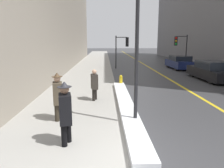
# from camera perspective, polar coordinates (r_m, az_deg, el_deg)

# --- Properties ---
(ground_plane) EXTENTS (160.00, 160.00, 0.00)m
(ground_plane) POSITION_cam_1_polar(r_m,az_deg,el_deg) (5.28, 6.20, -19.96)
(ground_plane) COLOR #38383A
(sidewalk_slab) EXTENTS (4.00, 80.00, 0.01)m
(sidewalk_slab) POSITION_cam_1_polar(r_m,az_deg,el_deg) (19.70, -5.76, 3.19)
(sidewalk_slab) COLOR #9E9B93
(sidewalk_slab) RESTS_ON ground
(road_centre_stripe) EXTENTS (0.16, 80.00, 0.00)m
(road_centre_stripe) POSITION_cam_1_polar(r_m,az_deg,el_deg) (20.21, 11.50, 3.21)
(road_centre_stripe) COLOR gold
(road_centre_stripe) RESTS_ON ground
(snow_bank_curb) EXTENTS (0.61, 9.08, 0.21)m
(snow_bank_curb) POSITION_cam_1_polar(r_m,az_deg,el_deg) (9.08, 3.66, -5.62)
(snow_bank_curb) COLOR white
(snow_bank_curb) RESTS_ON ground
(lamp_post) EXTENTS (0.28, 0.28, 4.35)m
(lamp_post) POSITION_cam_1_polar(r_m,az_deg,el_deg) (6.96, 6.51, 10.44)
(lamp_post) COLOR black
(lamp_post) RESTS_ON ground
(traffic_light_near) EXTENTS (1.31, 0.33, 3.23)m
(traffic_light_near) POSITION_cam_1_polar(r_m,az_deg,el_deg) (21.97, 2.94, 10.11)
(traffic_light_near) COLOR black
(traffic_light_near) RESTS_ON ground
(traffic_light_far) EXTENTS (1.31, 0.32, 3.33)m
(traffic_light_far) POSITION_cam_1_polar(r_m,az_deg,el_deg) (23.29, 17.24, 9.87)
(traffic_light_far) COLOR black
(traffic_light_far) RESTS_ON ground
(pedestrian_in_glasses) EXTENTS (0.41, 0.58, 1.72)m
(pedestrian_in_glasses) POSITION_cam_1_polar(r_m,az_deg,el_deg) (5.85, -12.08, -6.86)
(pedestrian_in_glasses) COLOR black
(pedestrian_in_glasses) RESTS_ON ground
(pedestrian_in_fedora) EXTENTS (0.40, 0.57, 1.68)m
(pedestrian_in_fedora) POSITION_cam_1_polar(r_m,az_deg,el_deg) (7.71, -13.96, -2.71)
(pedestrian_in_fedora) COLOR #2A241B
(pedestrian_in_fedora) RESTS_ON ground
(pedestrian_nearside) EXTENTS (0.36, 0.70, 1.46)m
(pedestrian_nearside) POSITION_cam_1_polar(r_m,az_deg,el_deg) (10.08, -4.63, 0.17)
(pedestrian_nearside) COLOR black
(pedestrian_nearside) RESTS_ON ground
(parked_car_black) EXTENTS (2.00, 4.66, 1.35)m
(parked_car_black) POSITION_cam_1_polar(r_m,az_deg,el_deg) (17.00, 24.79, 3.10)
(parked_car_black) COLOR black
(parked_car_black) RESTS_ON ground
(parked_car_navy) EXTENTS (1.84, 4.17, 1.29)m
(parked_car_navy) POSITION_cam_1_polar(r_m,az_deg,el_deg) (22.83, 17.24, 5.39)
(parked_car_navy) COLOR navy
(parked_car_navy) RESTS_ON ground
(fire_hydrant) EXTENTS (0.20, 0.20, 0.70)m
(fire_hydrant) POSITION_cam_1_polar(r_m,az_deg,el_deg) (13.30, 2.33, 0.86)
(fire_hydrant) COLOR gold
(fire_hydrant) RESTS_ON ground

